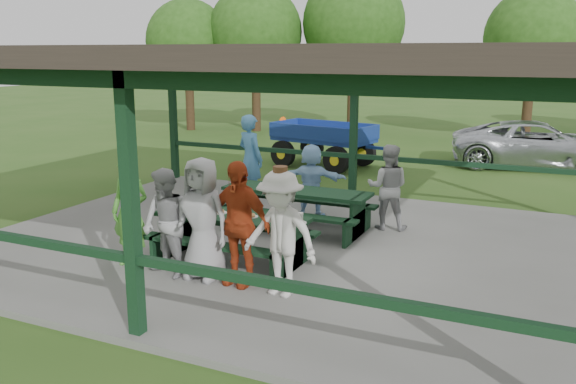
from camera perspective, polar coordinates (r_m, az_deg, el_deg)
The scene contains 20 objects.
ground at distance 10.48m, azimuth -0.78°, elevation -5.19°, with size 90.00×90.00×0.00m, color #2E541A.
concrete_slab at distance 10.46m, azimuth -0.78°, elevation -4.93°, with size 10.00×8.00×0.10m, color slate.
pavilion_structure at distance 9.95m, azimuth -0.84°, elevation 12.40°, with size 10.60×8.60×3.24m.
picnic_table_near at distance 9.40m, azimuth -5.25°, elevation -3.78°, with size 2.38×1.39×0.75m.
picnic_table_far at distance 11.04m, azimuth 0.78°, elevation -1.13°, with size 2.69×1.39×0.75m.
table_setting at distance 9.30m, azimuth -4.81°, elevation -1.93°, with size 2.42×0.45×0.10m.
contestant_green at distance 9.41m, azimuth -14.55°, elevation -1.82°, with size 0.61×0.40×1.67m, color #509F37.
contestant_grey_left at distance 8.84m, azimuth -11.33°, elevation -2.92°, with size 0.77×0.60×1.58m, color #9A9A9C.
contestant_grey_mid at distance 8.66m, azimuth -8.03°, elevation -2.50°, with size 0.86×0.56×1.75m, color gray.
contestant_red at distance 8.39m, azimuth -4.71°, elevation -2.94°, with size 1.03×0.43×1.75m, color #A73717.
contestant_white_fedora at distance 7.99m, azimuth -0.72°, elevation -3.91°, with size 1.16×0.76×1.75m.
spectator_lblue at distance 11.88m, azimuth 2.21°, elevation 1.10°, with size 1.34×0.43×1.44m, color #96C1E8.
spectator_blue at distance 13.01m, azimuth -3.53°, elevation 3.12°, with size 0.69×0.45×1.89m, color teal.
spectator_grey at distance 11.18m, azimuth 9.33°, elevation 0.46°, with size 0.76×0.59×1.56m, color #969799.
pickup_truck at distance 18.94m, azimuth 22.34°, elevation 4.12°, with size 2.20×4.77×1.33m, color silver.
farm_trailer at distance 17.71m, azimuth 3.35°, elevation 4.56°, with size 3.92×2.16×1.36m.
tree_far_left at distance 25.65m, azimuth -3.06°, elevation 14.71°, with size 3.81×3.81×5.95m.
tree_left at distance 25.53m, azimuth 6.15°, elevation 15.39°, with size 4.11×4.11×6.43m.
tree_mid at distance 24.33m, azimuth 21.99°, elevation 13.21°, with size 3.54×3.54×5.52m.
tree_edge_left at distance 26.29m, azimuth -9.36°, elevation 13.69°, with size 3.46×3.46×5.40m.
Camera 1 is at (4.31, -8.97, 3.28)m, focal length 38.00 mm.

